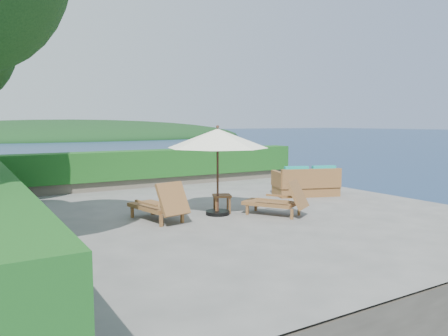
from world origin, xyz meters
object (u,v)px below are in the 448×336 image
lounge_left (160,204)px  lounge_right (279,201)px  wicker_loveseat (306,184)px  side_table (222,198)px  patio_umbrella (218,139)px

lounge_left → lounge_right: (2.86, -0.96, -0.03)m
lounge_left → wicker_loveseat: (5.55, 1.02, -0.03)m
lounge_right → side_table: size_ratio=2.88×
patio_umbrella → lounge_right: 2.21m
patio_umbrella → side_table: (0.19, 0.11, -1.55)m
lounge_right → wicker_loveseat: 3.34m
patio_umbrella → wicker_loveseat: bearing=15.1°
side_table → lounge_left: bearing=-177.9°
wicker_loveseat → lounge_left: bearing=-150.7°
lounge_left → lounge_right: lounge_left is taller
patio_umbrella → wicker_loveseat: (3.97, 1.07, -1.57)m
side_table → wicker_loveseat: size_ratio=0.27×
patio_umbrella → side_table: size_ratio=4.98×
lounge_left → wicker_loveseat: size_ratio=0.81×
wicker_loveseat → patio_umbrella: bearing=-146.0°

